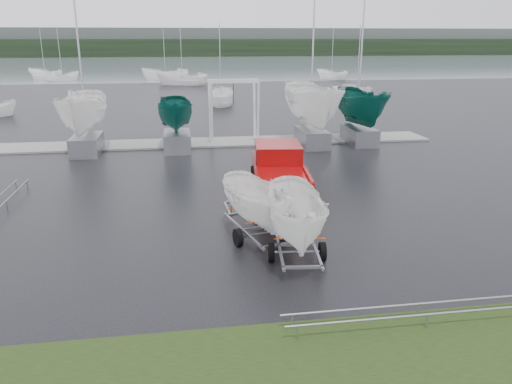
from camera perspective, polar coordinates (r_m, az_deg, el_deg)
The scene contains 23 objects.
ground_plane at distance 20.69m, azimuth -3.70°, elevation -1.63°, with size 120.00×120.00×0.00m, color black.
lake at distance 119.71m, azimuth -8.24°, elevation 13.90°, with size 300.00×300.00×0.00m, color gray.
grass_verge at distance 10.95m, azimuth 1.96°, elevation -20.39°, with size 40.00×40.00×0.00m, color black.
dock at distance 33.22m, azimuth -5.78°, elevation 5.66°, with size 30.00×3.00×0.12m, color gray.
treeline at distance 189.55m, azimuth -8.65°, elevation 15.98°, with size 300.00×8.00×6.00m, color black.
far_hill at distance 197.52m, azimuth -8.70°, elevation 16.61°, with size 300.00×6.00×10.00m, color #4C5651.
pickup_truck at distance 21.95m, azimuth 2.64°, elevation 2.54°, with size 2.94×6.64×2.14m.
trailer_hitched at distance 15.04m, azimuth 4.84°, elevation 2.19°, with size 1.96×3.71×5.17m.
trailer_parked at distance 16.45m, azimuth 0.19°, elevation 2.92°, with size 2.05×3.78×4.81m.
boat_hoist at distance 32.95m, azimuth -2.58°, elevation 10.25°, with size 3.30×2.18×4.12m.
keelboat_0 at distance 31.11m, azimuth -19.39°, elevation 11.59°, with size 2.59×3.20×10.76m.
keelboat_1 at distance 30.89m, azimuth -9.22°, elevation 10.81°, with size 2.13×3.20×6.75m.
keelboat_2 at distance 31.70m, azimuth 6.69°, elevation 13.53°, with size 2.94×3.20×11.13m.
keelboat_3 at distance 33.04m, azimuth 12.08°, elevation 12.24°, with size 2.52×3.20×10.69m.
mast_rack_0 at distance 22.68m, azimuth -27.24°, elevation -0.94°, with size 0.56×6.50×0.06m.
mast_rack_2 at distance 13.14m, azimuth 18.52°, elevation -12.59°, with size 7.00×0.56×0.06m.
moored_boat_1 at distance 75.30m, azimuth -8.39°, elevation 12.01°, with size 3.67×3.62×11.88m.
moored_boat_2 at distance 52.44m, azimuth -4.02°, elevation 9.91°, with size 2.84×2.90×11.33m.
moored_boat_3 at distance 85.82m, azimuth 8.61°, elevation 12.63°, with size 3.43×3.45×11.31m.
moored_boat_4 at distance 91.10m, azimuth -22.91°, elevation 11.75°, with size 3.93×3.92×11.67m.
moored_boat_5 at distance 85.52m, azimuth -10.29°, elevation 12.53°, with size 3.01×2.93×11.84m.
moored_boat_6 at distance 87.17m, azimuth -21.22°, elevation 11.75°, with size 3.08×3.07×10.88m.
moored_boat_7 at distance 58.88m, azimuth 11.41°, elevation 10.43°, with size 2.54×2.60×11.28m.
Camera 1 is at (-1.67, -19.51, 6.70)m, focal length 35.00 mm.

